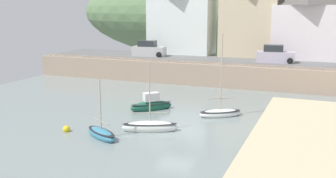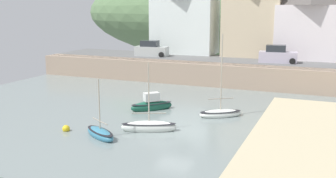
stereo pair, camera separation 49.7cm
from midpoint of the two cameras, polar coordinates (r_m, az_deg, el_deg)
quay_seawall at (r=44.23m, az=8.79°, el=2.20°), size 48.00×9.40×2.40m
hillside_backdrop at (r=80.91m, az=14.73°, el=10.43°), size 80.00×44.00×20.82m
waterfront_building_left at (r=53.50m, az=1.69°, el=10.33°), size 8.59×4.73×9.60m
waterfront_building_centre at (r=51.14m, az=11.30°, el=10.57°), size 7.21×4.62×10.49m
waterfront_building_right at (r=50.36m, az=19.03°, el=9.13°), size 8.08×5.11×8.71m
rowboat_small_beached at (r=32.00m, az=7.02°, el=-3.38°), size 3.49×2.91×6.67m
sailboat_white_hull at (r=27.13m, az=-9.98°, el=-6.28°), size 3.24×2.51×4.13m
sailboat_tall_mast at (r=28.10m, az=-3.10°, el=-5.38°), size 3.97×2.42×5.04m
fishing_boat_green at (r=33.72m, az=-2.82°, el=-2.30°), size 3.29×3.29×1.69m
parked_car_near_slipway at (r=50.65m, az=-3.04°, el=5.62°), size 4.26×2.12×1.95m
parked_car_by_wall at (r=46.41m, az=14.69°, el=4.70°), size 4.24×2.08×1.95m
mooring_buoy at (r=28.95m, az=-14.72°, el=-5.56°), size 0.53×0.53×0.53m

